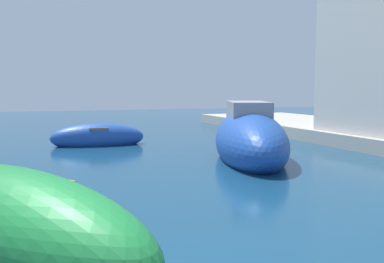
{
  "coord_description": "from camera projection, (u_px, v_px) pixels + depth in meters",
  "views": [
    {
      "loc": [
        -0.06,
        -3.62,
        2.07
      ],
      "look_at": [
        5.46,
        11.39,
        0.5
      ],
      "focal_mm": 39.97,
      "sensor_mm": 36.0,
      "label": 1
    }
  ],
  "objects": [
    {
      "name": "moored_boat_1",
      "position": [
        10.0,
        225.0,
        5.31
      ],
      "size": [
        4.0,
        5.03,
        1.44
      ],
      "rotation": [
        0.0,
        0.0,
        5.28
      ],
      "color": "#197233",
      "rests_on": "ground"
    },
    {
      "name": "moored_boat_4",
      "position": [
        249.0,
        139.0,
        12.96
      ],
      "size": [
        4.01,
        6.41,
        2.12
      ],
      "rotation": [
        0.0,
        0.0,
        4.36
      ],
      "color": "#1E479E",
      "rests_on": "ground"
    },
    {
      "name": "moored_boat_3",
      "position": [
        98.0,
        137.0,
        16.0
      ],
      "size": [
        3.5,
        1.34,
        1.06
      ],
      "rotation": [
        0.0,
        0.0,
        3.09
      ],
      "color": "#1E479E",
      "rests_on": "ground"
    }
  ]
}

